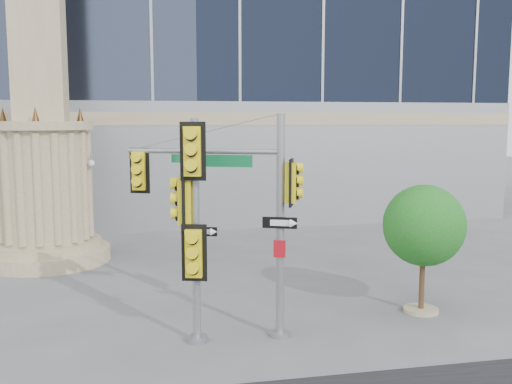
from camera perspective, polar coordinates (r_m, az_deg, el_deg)
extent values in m
plane|color=#545456|center=(13.74, 0.31, -14.76)|extent=(120.00, 120.00, 0.00)
cylinder|color=tan|center=(22.28, -20.04, -5.91)|extent=(4.40, 4.40, 0.50)
cylinder|color=tan|center=(22.20, -20.09, -4.91)|extent=(3.80, 3.80, 0.30)
cylinder|color=tan|center=(21.87, -20.33, 0.61)|extent=(3.00, 3.00, 4.00)
cylinder|color=tan|center=(21.74, -20.58, 6.25)|extent=(3.50, 3.50, 0.30)
cone|color=#472D14|center=(21.58, -17.19, 7.45)|extent=(0.24, 0.24, 0.50)
cone|color=#472D14|center=(21.98, -24.00, 7.14)|extent=(0.24, 0.24, 0.50)
cylinder|color=slate|center=(14.08, 2.39, -13.98)|extent=(0.49, 0.49, 0.11)
cylinder|color=slate|center=(13.36, 2.45, -3.56)|extent=(0.19, 0.19, 5.29)
cylinder|color=slate|center=(13.52, -5.33, 4.08)|extent=(3.49, 1.49, 0.12)
cube|color=#0B6132|center=(13.37, -2.78, 3.12)|extent=(1.08, 0.46, 0.28)
cube|color=yellow|center=(14.06, -11.55, 2.10)|extent=(0.54, 0.41, 1.10)
cube|color=yellow|center=(13.17, 3.54, 0.94)|extent=(0.41, 0.54, 1.10)
cube|color=black|center=(13.22, 2.38, -3.09)|extent=(0.76, 0.32, 0.26)
cube|color=#A60F17|center=(13.34, 2.37, -5.70)|extent=(0.27, 0.13, 0.41)
cylinder|color=slate|center=(13.80, -5.89, -14.42)|extent=(0.50, 0.50, 0.12)
cylinder|color=slate|center=(13.08, -6.03, -4.06)|extent=(0.19, 0.19, 5.18)
cube|color=yellow|center=(12.62, -6.33, 4.07)|extent=(0.63, 0.43, 1.30)
cube|color=yellow|center=(13.00, -7.07, -0.90)|extent=(0.43, 0.63, 1.30)
cube|color=yellow|center=(12.95, -6.19, -6.06)|extent=(0.63, 0.43, 1.30)
cube|color=black|center=(12.92, -5.32, -3.96)|extent=(0.63, 0.20, 0.21)
cylinder|color=tan|center=(16.32, 16.16, -11.25)|extent=(0.93, 0.93, 0.10)
cylinder|color=#382314|center=(16.07, 16.27, -8.29)|extent=(0.14, 0.14, 1.85)
sphere|color=#125216|center=(15.75, 16.45, -3.22)|extent=(2.16, 2.16, 2.16)
sphere|color=#125216|center=(16.25, 17.44, -4.05)|extent=(1.34, 1.34, 1.34)
sphere|color=#125216|center=(15.41, 15.68, -4.40)|extent=(1.13, 1.13, 1.13)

